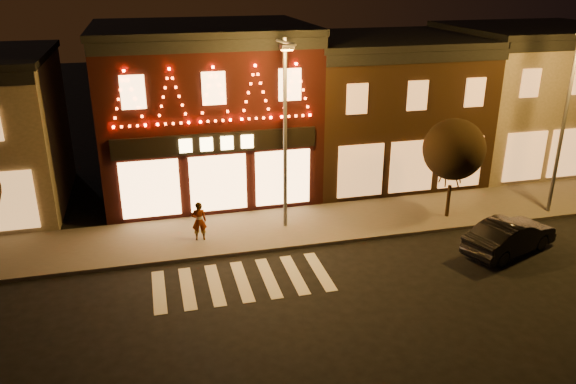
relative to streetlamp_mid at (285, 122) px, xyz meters
name	(u,v)px	position (x,y,z in m)	size (l,w,h in m)	color
ground	(265,346)	(-2.60, -7.82, -4.90)	(120.00, 120.00, 0.00)	black
sidewalk_far	(271,229)	(-0.60, 0.18, -4.82)	(44.00, 4.00, 0.15)	#47423D
building_pulp	(205,109)	(-2.60, 6.16, -0.73)	(10.20, 8.34, 8.30)	black
building_right_a	(382,107)	(6.90, 6.17, -1.13)	(9.20, 8.28, 7.50)	#382313
building_right_b	(527,95)	(15.90, 6.17, -0.98)	(9.20, 8.28, 7.80)	#685F4A
streetlamp_mid	(285,122)	(0.00, 0.00, 0.00)	(0.67, 1.85, 8.09)	#59595E
streetlamp_right	(569,112)	(12.35, -1.46, 0.04)	(0.55, 1.87, 8.16)	#59595E
tree_right	(454,149)	(7.49, -0.57, -1.56)	(2.72, 2.72, 4.55)	black
dark_sedan	(510,236)	(8.28, -4.16, -4.19)	(1.50, 4.29, 1.42)	black
pedestrian	(199,221)	(-3.75, -0.25, -3.90)	(0.62, 0.41, 1.69)	gray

